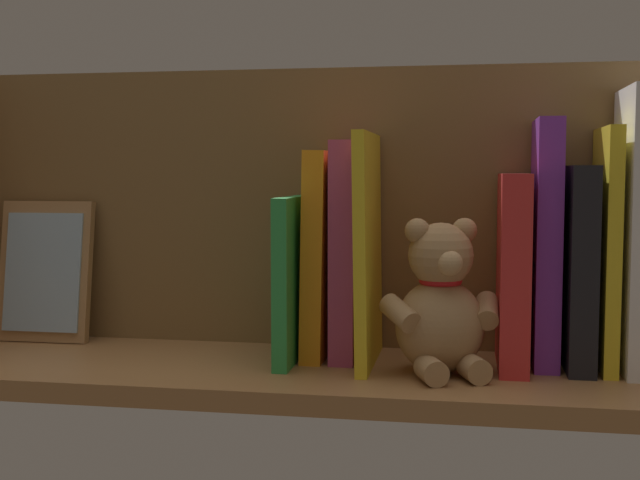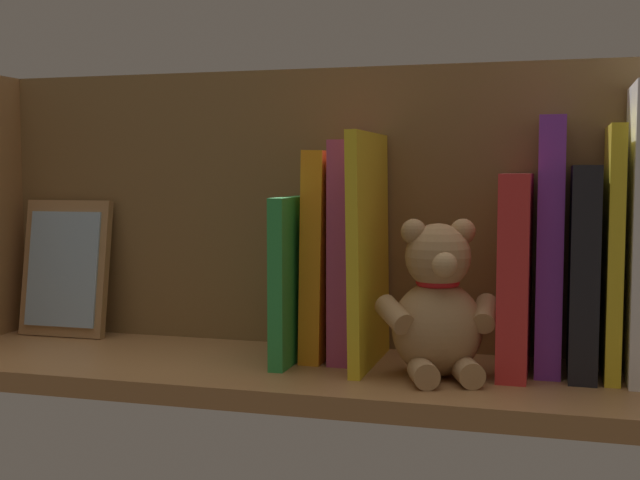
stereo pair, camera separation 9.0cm
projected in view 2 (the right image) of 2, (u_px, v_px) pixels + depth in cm
name	position (u px, v px, depth cm)	size (l,w,h in cm)	color
ground_plane	(320.00, 374.00, 91.43)	(94.98, 25.43, 2.20)	#9E6B3D
shelf_back_panel	(344.00, 208.00, 100.01)	(94.98, 1.50, 33.46)	brown
book_1	(612.00, 252.00, 85.45)	(1.52, 11.49, 25.82)	yellow
book_2	(583.00, 270.00, 86.18)	(2.81, 11.90, 21.78)	black
book_3	(550.00, 245.00, 87.63)	(2.64, 10.36, 26.79)	purple
book_4	(515.00, 273.00, 87.38)	(3.06, 13.37, 20.93)	red
teddy_bear	(438.00, 307.00, 85.26)	(12.46, 12.49, 16.34)	tan
book_5	(369.00, 249.00, 90.36)	(1.28, 15.61, 25.34)	yellow
book_6	(350.00, 251.00, 93.47)	(2.73, 10.69, 24.54)	#B23F72
book_7	(323.00, 255.00, 94.36)	(2.38, 10.77, 23.44)	orange
book_8	(296.00, 278.00, 93.41)	(1.65, 14.68, 18.39)	green
picture_frame_leaning	(65.00, 268.00, 107.11)	(11.91, 4.20, 17.57)	#A87A4C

